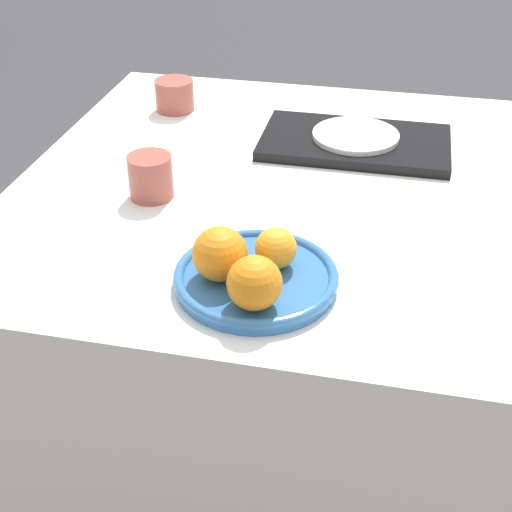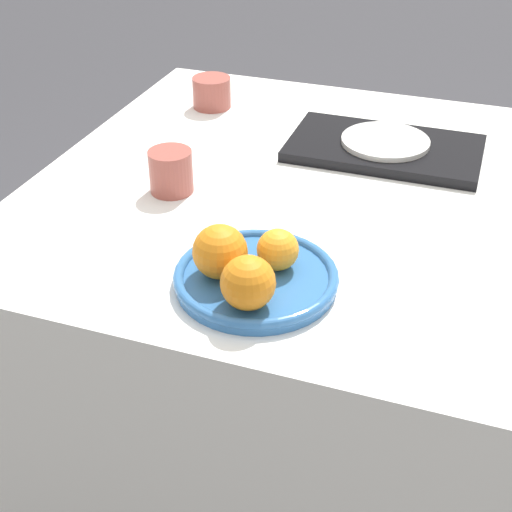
{
  "view_description": "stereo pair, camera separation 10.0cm",
  "coord_description": "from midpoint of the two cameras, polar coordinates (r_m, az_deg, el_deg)",
  "views": [
    {
      "loc": [
        0.09,
        -1.14,
        1.37
      ],
      "look_at": [
        -0.09,
        -0.33,
        0.82
      ],
      "focal_mm": 50.0,
      "sensor_mm": 36.0,
      "label": 1
    },
    {
      "loc": [
        0.19,
        -1.11,
        1.37
      ],
      "look_at": [
        -0.09,
        -0.33,
        0.82
      ],
      "focal_mm": 50.0,
      "sensor_mm": 36.0,
      "label": 2
    }
  ],
  "objects": [
    {
      "name": "orange_2",
      "position": [
        0.94,
        -3.17,
        -2.28
      ],
      "size": [
        0.07,
        0.07,
        0.07
      ],
      "color": "orange",
      "rests_on": "fruit_platter"
    },
    {
      "name": "side_plate",
      "position": [
        1.42,
        5.98,
        9.52
      ],
      "size": [
        0.17,
        0.17,
        0.01
      ],
      "color": "silver",
      "rests_on": "serving_tray"
    },
    {
      "name": "table",
      "position": [
        1.5,
        3.99,
        -7.55
      ],
      "size": [
        1.17,
        0.99,
        0.77
      ],
      "color": "white",
      "rests_on": "ground_plane"
    },
    {
      "name": "orange_0",
      "position": [
        0.99,
        -5.78,
        0.06
      ],
      "size": [
        0.08,
        0.08,
        0.08
      ],
      "color": "orange",
      "rests_on": "fruit_platter"
    },
    {
      "name": "ground_plane",
      "position": [
        1.78,
        3.49,
        -16.91
      ],
      "size": [
        12.0,
        12.0,
        0.0
      ],
      "primitive_type": "plane",
      "color": "#38383D"
    },
    {
      "name": "cup_2",
      "position": [
        1.61,
        -8.34,
        12.58
      ],
      "size": [
        0.08,
        0.08,
        0.07
      ],
      "color": "#9E4C42",
      "rests_on": "table"
    },
    {
      "name": "cup_0",
      "position": [
        1.25,
        -10.71,
        6.19
      ],
      "size": [
        0.08,
        0.08,
        0.08
      ],
      "color": "#9E4C42",
      "rests_on": "table"
    },
    {
      "name": "orange_1",
      "position": [
        1.02,
        -1.2,
        0.53
      ],
      "size": [
        0.06,
        0.06,
        0.06
      ],
      "color": "orange",
      "rests_on": "fruit_platter"
    },
    {
      "name": "serving_tray",
      "position": [
        1.43,
        5.95,
        8.97
      ],
      "size": [
        0.37,
        0.22,
        0.02
      ],
      "color": "black",
      "rests_on": "table"
    },
    {
      "name": "fruit_platter",
      "position": [
        1.02,
        -2.8,
        -1.85
      ],
      "size": [
        0.24,
        0.24,
        0.02
      ],
      "color": "#336BAD",
      "rests_on": "table"
    }
  ]
}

